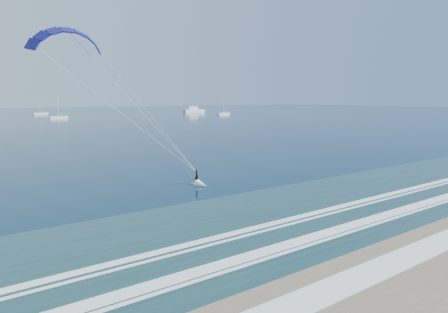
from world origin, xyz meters
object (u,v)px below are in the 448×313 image
Objects in this scene: kitesurfer_rig at (139,109)px; sailboat_3 at (59,117)px; sailboat_5 at (223,114)px; sailboat_4 at (40,114)px; motor_yacht at (193,110)px.

kitesurfer_rig is 1.67× the size of sailboat_3.
kitesurfer_rig is 203.90m from sailboat_5.
sailboat_4 is (37.62, 226.54, -8.17)m from kitesurfer_rig.
sailboat_5 is (-4.89, -42.14, -1.02)m from motor_yacht.
sailboat_3 is (-98.02, -31.80, -1.02)m from motor_yacht.
sailboat_4 is (3.62, 57.00, -0.01)m from sailboat_3.
sailboat_3 reaches higher than motor_yacht.
motor_yacht is 103.05m from sailboat_3.
sailboat_3 is 93.71m from sailboat_5.
sailboat_5 is at bearing -6.34° from sailboat_3.
sailboat_5 is at bearing -36.95° from sailboat_4.
motor_yacht is 1.34× the size of sailboat_3.
kitesurfer_rig is at bearing -123.25° from motor_yacht.
kitesurfer_rig is 1.76× the size of sailboat_5.
kitesurfer_rig is 240.87m from motor_yacht.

